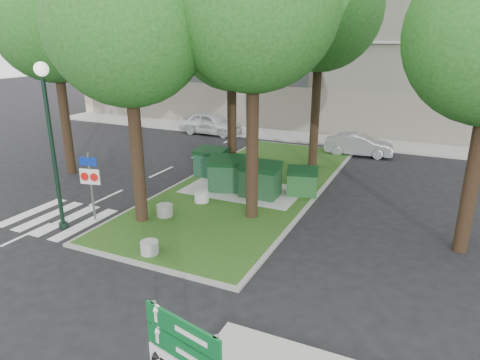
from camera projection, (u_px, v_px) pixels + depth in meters
The scene contains 21 objects.
ground at pixel (132, 262), 12.91m from camera, with size 120.00×120.00×0.00m, color black.
median_island at pixel (252, 184), 19.58m from camera, with size 6.00×16.00×0.12m, color #1F3E11.
median_kerb at pixel (252, 185), 19.58m from camera, with size 6.30×16.30×0.10m, color gray.
building_sidewalk at pixel (307, 138), 28.82m from camera, with size 42.00×3.00×0.12m, color #999993.
zebra_crossing at pixel (76, 222), 15.70m from camera, with size 5.00×3.00×0.01m, color silver.
apartment_building at pixel (340, 17), 32.77m from camera, with size 41.00×12.00×16.00m, color #C4B193.
tree_median_near_left at pixel (129, 8), 13.38m from camera, with size 5.20×5.20×10.53m.
tree_median_mid at pixel (234, 25), 18.88m from camera, with size 4.80×4.80×9.99m.
tree_street_left at pixel (53, 9), 19.09m from camera, with size 5.40×5.40×11.00m.
dumpster_a at pixel (211, 162), 20.43m from camera, with size 1.58×1.18×1.38m.
dumpster_b at pixel (228, 174), 18.52m from camera, with size 1.90×1.59×1.51m.
dumpster_c at pixel (260, 180), 17.75m from camera, with size 1.60×1.13×1.48m.
dumpster_d at pixel (302, 182), 17.98m from camera, with size 1.45×1.17×1.19m.
bollard_left at pixel (165, 210), 15.90m from camera, with size 0.61×0.61×0.43m, color #9B9B96.
bollard_right at pixel (150, 247), 13.12m from camera, with size 0.56×0.56×0.40m, color gray.
bollard_mid at pixel (202, 197), 17.28m from camera, with size 0.59×0.59×0.42m, color #ADACA7.
litter_bin at pixel (308, 177), 19.29m from camera, with size 0.40×0.40×0.71m, color gold.
street_lamp at pixel (50, 128), 14.09m from camera, with size 0.46×0.46×5.73m.
traffic_sign_pole at pixel (90, 178), 15.38m from camera, with size 0.76×0.21×2.58m.
car_white at pixel (211, 123), 29.96m from camera, with size 1.81×4.50×1.53m, color silver.
car_silver at pixel (359, 145), 24.49m from camera, with size 1.32×3.78×1.25m, color #95969C.
Camera 1 is at (7.82, -9.02, 6.41)m, focal length 32.00 mm.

